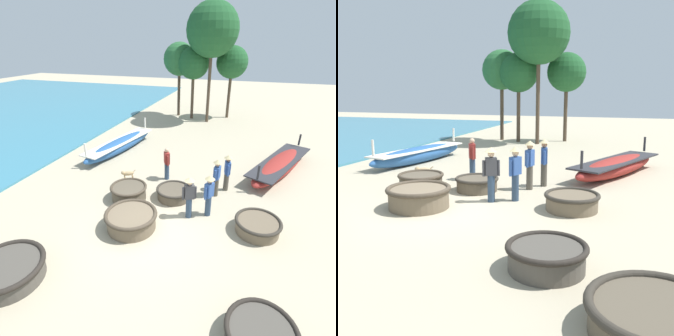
% 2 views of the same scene
% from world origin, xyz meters
% --- Properties ---
extents(ground_plane, '(80.00, 80.00, 0.00)m').
position_xyz_m(ground_plane, '(0.00, 0.00, 0.00)').
color(ground_plane, tan).
extents(coracle_front_left, '(1.51, 1.51, 0.61)m').
position_xyz_m(coracle_front_left, '(-1.46, 1.68, 0.33)').
color(coracle_front_left, brown).
rests_on(coracle_front_left, ground).
extents(coracle_far_left, '(1.46, 1.46, 0.48)m').
position_xyz_m(coracle_far_left, '(0.29, 2.30, 0.26)').
color(coracle_far_left, brown).
rests_on(coracle_far_left, ground).
extents(coracle_tilted, '(1.57, 1.57, 0.50)m').
position_xyz_m(coracle_tilted, '(3.65, 1.11, 0.27)').
color(coracle_tilted, brown).
rests_on(coracle_tilted, ground).
extents(coracle_upturned, '(1.58, 1.58, 0.52)m').
position_xyz_m(coracle_upturned, '(3.77, -2.78, 0.28)').
color(coracle_upturned, '#4C473F').
rests_on(coracle_upturned, ground).
extents(coracle_nearest, '(1.85, 1.85, 0.63)m').
position_xyz_m(coracle_nearest, '(-0.56, 0.01, 0.34)').
color(coracle_nearest, brown).
rests_on(coracle_nearest, ground).
extents(coracle_front_right, '(2.01, 2.01, 0.52)m').
position_xyz_m(coracle_front_right, '(5.63, -4.29, 0.29)').
color(coracle_front_right, brown).
rests_on(coracle_front_right, ground).
extents(long_boat_white_hull, '(2.09, 6.05, 1.37)m').
position_xyz_m(long_boat_white_hull, '(-4.25, 6.34, 0.39)').
color(long_boat_white_hull, '#285693').
rests_on(long_boat_white_hull, ground).
extents(long_boat_blue_hull, '(3.46, 5.84, 1.29)m').
position_xyz_m(long_boat_blue_hull, '(4.62, 6.30, 0.37)').
color(long_boat_blue_hull, maroon).
rests_on(long_boat_blue_hull, ground).
extents(fisherman_standing_right, '(0.36, 0.52, 1.67)m').
position_xyz_m(fisherman_standing_right, '(2.28, 3.64, 0.96)').
color(fisherman_standing_right, '#4C473D').
rests_on(fisherman_standing_right, ground).
extents(fisherman_standing_left, '(0.36, 0.49, 1.67)m').
position_xyz_m(fisherman_standing_left, '(1.86, 1.55, 0.96)').
color(fisherman_standing_left, '#2D425B').
rests_on(fisherman_standing_left, ground).
extents(fisherman_hauling, '(0.48, 0.36, 1.67)m').
position_xyz_m(fisherman_hauling, '(1.20, 1.21, 0.96)').
color(fisherman_hauling, '#2D425B').
rests_on(fisherman_hauling, ground).
extents(fisherman_by_coracle, '(0.36, 0.47, 1.57)m').
position_xyz_m(fisherman_by_coracle, '(-0.50, 3.82, 0.84)').
color(fisherman_by_coracle, '#2D425B').
rests_on(fisherman_by_coracle, ground).
extents(fisherman_crouching, '(0.36, 0.53, 1.67)m').
position_xyz_m(fisherman_crouching, '(1.92, 3.04, 0.96)').
color(fisherman_crouching, '#4C473D').
rests_on(fisherman_crouching, ground).
extents(dog, '(0.59, 0.46, 0.55)m').
position_xyz_m(dog, '(-2.18, 3.07, 0.37)').
color(dog, tan).
rests_on(dog, ground).
extents(tree_left_mid, '(3.75, 3.75, 8.55)m').
position_xyz_m(tree_left_mid, '(-0.50, 14.23, 6.65)').
color(tree_left_mid, '#4C3D2D').
rests_on(tree_left_mid, ground).
extents(tree_tall_back, '(2.49, 2.49, 5.68)m').
position_xyz_m(tree_tall_back, '(0.91, 16.11, 4.40)').
color(tree_tall_back, '#4C3D2D').
rests_on(tree_tall_back, ground).
extents(tree_rightmost, '(2.47, 2.47, 5.63)m').
position_xyz_m(tree_rightmost, '(-1.93, 14.90, 4.36)').
color(tree_rightmost, '#4C3D2D').
rests_on(tree_rightmost, ground).
extents(tree_right_mid, '(2.60, 2.60, 5.92)m').
position_xyz_m(tree_right_mid, '(-3.27, 15.55, 4.59)').
color(tree_right_mid, '#4C3D2D').
rests_on(tree_right_mid, ground).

